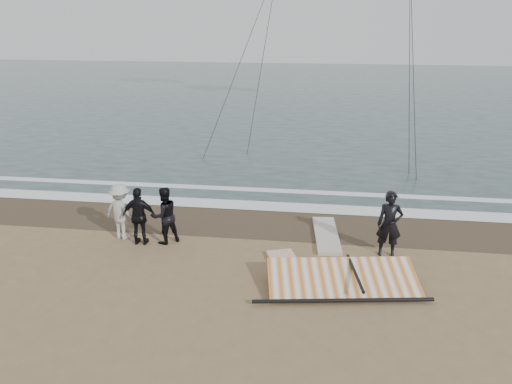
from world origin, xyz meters
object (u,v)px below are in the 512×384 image
Objects in this scene: man_main at (390,224)px; board_cream at (326,235)px; board_white at (291,273)px; sail_rig at (340,278)px.

man_main is 2.21m from board_cream.
board_white is 1.33m from sail_rig.
man_main is 3.21m from board_white.
man_main is at bearing 10.80° from board_white.
board_cream is (0.94, 2.57, 0.00)m from board_white.
man_main is 2.46m from sail_rig.
board_white is at bearing 165.38° from sail_rig.
board_cream is 2.93m from sail_rig.
man_main is at bearing -35.84° from board_cream.
board_cream is at bearing 153.07° from man_main.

